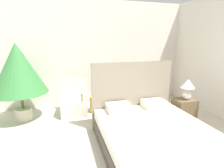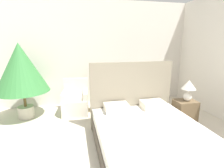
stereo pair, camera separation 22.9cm
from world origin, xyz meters
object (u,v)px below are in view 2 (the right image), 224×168
object	(u,v)px
bed	(149,135)
potted_palm	(21,69)
armchair_near_window_left	(76,103)
nightstand	(184,113)
armchair_near_window_right	(116,100)
side_table	(96,104)
table_lamp	(189,88)

from	to	relation	value
bed	potted_palm	xyz separation A→B (m)	(-2.33, 1.86, 0.91)
armchair_near_window_left	nightstand	distance (m)	2.59
armchair_near_window_left	potted_palm	size ratio (longest dim) A/B	0.48
armchair_near_window_right	side_table	distance (m)	0.54
bed	table_lamp	world-z (taller)	bed
potted_palm	nightstand	size ratio (longest dim) A/B	3.14
armchair_near_window_right	side_table	bearing A→B (deg)	-173.00
bed	armchair_near_window_right	bearing A→B (deg)	92.90
bed	nightstand	xyz separation A→B (m)	(1.15, 0.70, 0.00)
armchair_near_window_left	armchair_near_window_right	world-z (taller)	same
armchair_near_window_right	nightstand	world-z (taller)	armchair_near_window_right
armchair_near_window_right	potted_palm	size ratio (longest dim) A/B	0.48
bed	potted_palm	world-z (taller)	potted_palm
table_lamp	armchair_near_window_left	bearing A→B (deg)	152.70
armchair_near_window_left	side_table	world-z (taller)	armchair_near_window_left
bed	side_table	distance (m)	1.97
armchair_near_window_right	nightstand	xyz separation A→B (m)	(1.24, -1.18, 0.01)
bed	potted_palm	size ratio (longest dim) A/B	1.16
armchair_near_window_left	armchair_near_window_right	distance (m)	1.06
armchair_near_window_right	table_lamp	distance (m)	1.84
armchair_near_window_left	nightstand	xyz separation A→B (m)	(2.30, -1.18, 0.01)
armchair_near_window_left	side_table	distance (m)	0.53
armchair_near_window_right	table_lamp	bearing A→B (deg)	-37.97
potted_palm	nightstand	bearing A→B (deg)	-18.52
bed	armchair_near_window_right	xyz separation A→B (m)	(-0.10, 1.88, -0.01)
armchair_near_window_left	armchair_near_window_right	bearing A→B (deg)	5.82
table_lamp	side_table	distance (m)	2.25
bed	side_table	xyz separation A→B (m)	(-0.63, 1.87, -0.07)
armchair_near_window_right	potted_palm	world-z (taller)	potted_palm
armchair_near_window_right	armchair_near_window_left	bearing A→B (deg)	-174.46
armchair_near_window_left	potted_palm	bearing A→B (deg)	-173.31
armchair_near_window_left	side_table	bearing A→B (deg)	4.35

